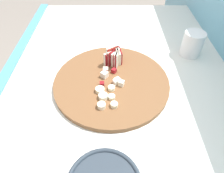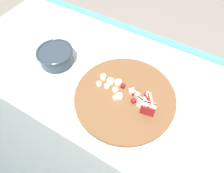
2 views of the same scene
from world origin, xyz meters
The scene contains 6 objects.
tiled_countertop centered at (0.00, 0.00, 0.47)m, with size 1.47×0.84×0.94m.
cutting_board centered at (-0.09, -0.02, 0.94)m, with size 0.39×0.39×0.02m, color brown.
apple_wedge_fan centered at (-0.19, -0.01, 0.97)m, with size 0.07×0.07×0.07m.
apple_dice_pile centered at (-0.10, -0.02, 0.96)m, with size 0.09×0.08×0.02m.
banana_slice_rows centered at (-0.01, -0.04, 0.95)m, with size 0.10×0.07×0.02m.
small_jar centered at (-0.26, 0.30, 0.98)m, with size 0.08×0.08×0.10m, color white.
Camera 1 is at (0.39, -0.02, 1.40)m, focal length 31.26 mm.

